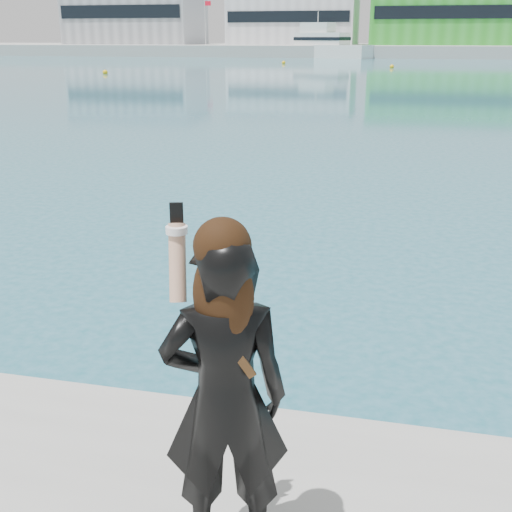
{
  "coord_description": "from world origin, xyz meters",
  "views": [
    {
      "loc": [
        0.86,
        -3.16,
        3.47
      ],
      "look_at": [
        0.05,
        0.3,
        2.26
      ],
      "focal_mm": 45.0,
      "sensor_mm": 36.0,
      "label": 1
    }
  ],
  "objects_px": {
    "motor_yacht": "(324,45)",
    "buoy_near": "(392,68)",
    "buoy_extra": "(105,74)",
    "woman": "(225,391)",
    "buoy_far": "(284,64)"
  },
  "relations": [
    {
      "from": "motor_yacht",
      "to": "buoy_near",
      "type": "bearing_deg",
      "value": -46.34
    },
    {
      "from": "buoy_extra",
      "to": "buoy_near",
      "type": "bearing_deg",
      "value": 35.44
    },
    {
      "from": "buoy_extra",
      "to": "woman",
      "type": "relative_size",
      "value": 0.26
    },
    {
      "from": "motor_yacht",
      "to": "woman",
      "type": "bearing_deg",
      "value": -58.78
    },
    {
      "from": "motor_yacht",
      "to": "buoy_extra",
      "type": "distance_m",
      "value": 56.65
    },
    {
      "from": "motor_yacht",
      "to": "woman",
      "type": "xyz_separation_m",
      "value": [
        14.04,
        -112.23,
        -0.35
      ]
    },
    {
      "from": "motor_yacht",
      "to": "buoy_near",
      "type": "height_order",
      "value": "motor_yacht"
    },
    {
      "from": "woman",
      "to": "buoy_near",
      "type": "bearing_deg",
      "value": -105.62
    },
    {
      "from": "buoy_near",
      "to": "buoy_extra",
      "type": "bearing_deg",
      "value": -144.56
    },
    {
      "from": "motor_yacht",
      "to": "buoy_near",
      "type": "distance_m",
      "value": 37.77
    },
    {
      "from": "buoy_near",
      "to": "woman",
      "type": "relative_size",
      "value": 0.26
    },
    {
      "from": "motor_yacht",
      "to": "woman",
      "type": "height_order",
      "value": "motor_yacht"
    },
    {
      "from": "buoy_far",
      "to": "buoy_extra",
      "type": "height_order",
      "value": "same"
    },
    {
      "from": "woman",
      "to": "motor_yacht",
      "type": "bearing_deg",
      "value": -99.55
    },
    {
      "from": "buoy_extra",
      "to": "woman",
      "type": "xyz_separation_m",
      "value": [
        28.43,
        -57.47,
        1.76
      ]
    }
  ]
}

